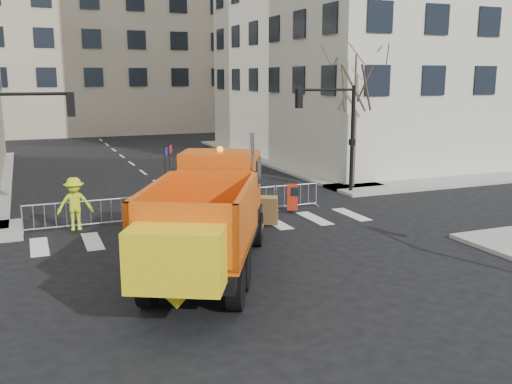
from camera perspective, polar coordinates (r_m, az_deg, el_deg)
name	(u,v)px	position (r m, az deg, el deg)	size (l,w,h in m)	color
ground	(274,272)	(17.43, 1.80, -8.02)	(120.00, 120.00, 0.00)	black
sidewalk_back	(195,210)	(25.11, -6.12, -1.83)	(64.00, 5.00, 0.15)	gray
building_far	(81,19)	(67.62, -17.14, 16.19)	(30.00, 18.00, 24.00)	tan
traffic_light_right	(352,140)	(29.01, 9.59, 5.12)	(0.18, 0.18, 5.40)	black
crowd_barriers	(183,205)	(23.96, -7.26, -1.33)	(12.60, 0.60, 1.10)	#9EA0A5
street_tree	(354,118)	(30.13, 9.79, 7.35)	(3.00, 3.00, 7.50)	#382B21
plow_truck	(209,215)	(16.79, -4.76, -2.31)	(7.39, 10.67, 4.11)	black
cop_a	(255,200)	(23.10, -0.05, -0.84)	(0.65, 0.43, 1.79)	black
cop_b	(200,201)	(23.36, -5.59, -0.88)	(0.82, 0.64, 1.69)	black
cop_c	(217,207)	(22.33, -3.90, -1.46)	(0.98, 0.41, 1.67)	black
worker	(75,204)	(22.35, -17.67, -1.13)	(1.29, 0.74, 2.00)	#C9DC19
newspaper_box	(292,197)	(24.72, 3.64, -0.51)	(0.45, 0.40, 1.10)	#AB210D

